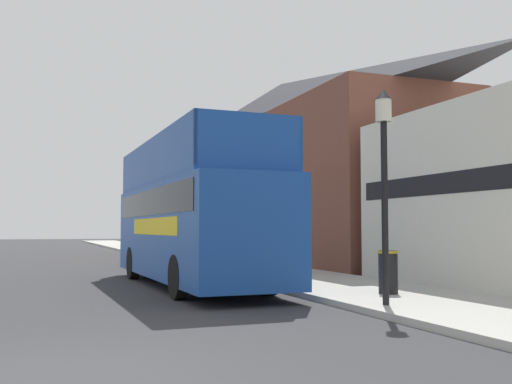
% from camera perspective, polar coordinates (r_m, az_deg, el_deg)
% --- Properties ---
extents(ground_plane, '(144.00, 144.00, 0.00)m').
position_cam_1_polar(ground_plane, '(27.97, -19.96, -6.67)').
color(ground_plane, '#333335').
extents(sidewalk, '(3.89, 108.00, 0.14)m').
position_cam_1_polar(sidewalk, '(26.19, -2.85, -6.95)').
color(sidewalk, '#ADAAA3').
rests_on(sidewalk, ground_plane).
extents(brick_terrace_rear, '(6.00, 25.98, 9.73)m').
position_cam_1_polar(brick_terrace_rear, '(33.24, 2.41, 2.06)').
color(brick_terrace_rear, brown).
rests_on(brick_terrace_rear, ground_plane).
extents(tour_bus, '(2.68, 10.16, 4.15)m').
position_cam_1_polar(tour_bus, '(17.31, -6.19, -2.78)').
color(tour_bus, '#19479E').
rests_on(tour_bus, ground_plane).
extents(parked_car_ahead_of_bus, '(1.95, 4.60, 1.38)m').
position_cam_1_polar(parked_car_ahead_of_bus, '(26.02, -9.75, -5.63)').
color(parked_car_ahead_of_bus, black).
rests_on(parked_car_ahead_of_bus, ground_plane).
extents(lamp_post_nearest, '(0.35, 0.35, 4.31)m').
position_cam_1_polar(lamp_post_nearest, '(12.24, 12.10, 3.61)').
color(lamp_post_nearest, black).
rests_on(lamp_post_nearest, sidewalk).
extents(lamp_post_second, '(0.35, 0.35, 4.77)m').
position_cam_1_polar(lamp_post_second, '(20.10, -1.97, 1.57)').
color(lamp_post_second, black).
rests_on(lamp_post_second, sidewalk).
extents(lamp_post_third, '(0.35, 0.35, 5.21)m').
position_cam_1_polar(lamp_post_third, '(28.54, -7.61, 0.63)').
color(lamp_post_third, black).
rests_on(lamp_post_third, sidewalk).
extents(litter_bin, '(0.48, 0.48, 1.00)m').
position_cam_1_polar(litter_bin, '(14.27, 12.47, -7.33)').
color(litter_bin, black).
rests_on(litter_bin, sidewalk).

